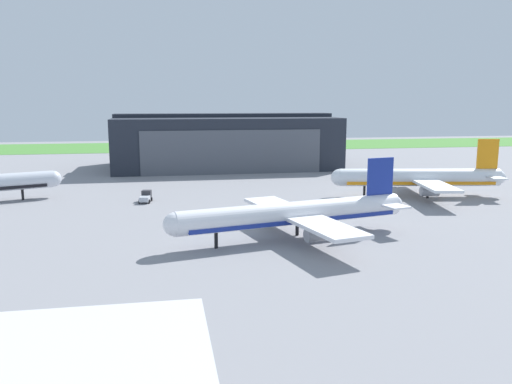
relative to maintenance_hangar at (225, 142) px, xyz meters
name	(u,v)px	position (x,y,z in m)	size (l,w,h in m)	color
ground_plane	(310,236)	(2.58, -94.15, -8.47)	(440.00, 440.00, 0.00)	gray
grass_field_strip	(210,146)	(2.58, 82.16, -8.43)	(440.00, 56.00, 0.08)	#498838
maintenance_hangar	(225,142)	(0.00, 0.00, 0.00)	(72.02, 38.69, 17.86)	#232833
airliner_far_left	(419,178)	(37.31, -64.19, -4.11)	(39.83, 34.59, 13.39)	silver
airliner_near_left	(295,214)	(-0.36, -95.51, -4.35)	(41.10, 32.38, 12.43)	white
pushback_tractor	(146,197)	(-24.73, -59.52, -7.30)	(2.98, 4.87, 2.42)	#2D2D33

